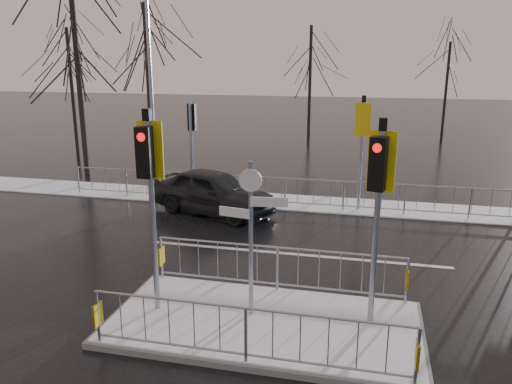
# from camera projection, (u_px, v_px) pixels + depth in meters

# --- Properties ---
(ground) EXTENTS (120.00, 120.00, 0.00)m
(ground) POSITION_uv_depth(u_px,v_px,m) (264.00, 327.00, 9.66)
(ground) COLOR black
(ground) RESTS_ON ground
(snow_verge) EXTENTS (30.00, 2.00, 0.04)m
(snow_verge) POSITION_uv_depth(u_px,v_px,m) (315.00, 204.00, 17.74)
(snow_verge) COLOR white
(snow_verge) RESTS_ON ground
(lane_markings) EXTENTS (8.00, 11.38, 0.01)m
(lane_markings) POSITION_uv_depth(u_px,v_px,m) (260.00, 336.00, 9.35)
(lane_markings) COLOR silver
(lane_markings) RESTS_ON ground
(traffic_island) EXTENTS (6.00, 3.04, 4.15)m
(traffic_island) POSITION_uv_depth(u_px,v_px,m) (263.00, 308.00, 9.57)
(traffic_island) COLOR slate
(traffic_island) RESTS_ON ground
(far_kerb_fixtures) EXTENTS (18.00, 0.65, 3.83)m
(far_kerb_fixtures) POSITION_uv_depth(u_px,v_px,m) (323.00, 180.00, 16.94)
(far_kerb_fixtures) COLOR #8E929B
(far_kerb_fixtures) RESTS_ON ground
(car_far_lane) EXTENTS (4.68, 3.12, 1.48)m
(car_far_lane) POSITION_uv_depth(u_px,v_px,m) (213.00, 192.00, 16.59)
(car_far_lane) COLOR black
(car_far_lane) RESTS_ON ground
(tree_near_a) EXTENTS (4.75, 4.75, 8.97)m
(tree_near_a) POSITION_uv_depth(u_px,v_px,m) (74.00, 31.00, 20.73)
(tree_near_a) COLOR black
(tree_near_a) RESTS_ON ground
(tree_near_b) EXTENTS (4.00, 4.00, 7.55)m
(tree_near_b) POSITION_uv_depth(u_px,v_px,m) (147.00, 55.00, 21.84)
(tree_near_b) COLOR black
(tree_near_b) RESTS_ON ground
(tree_near_c) EXTENTS (3.50, 3.50, 6.61)m
(tree_near_c) POSITION_uv_depth(u_px,v_px,m) (70.00, 70.00, 23.94)
(tree_near_c) COLOR black
(tree_near_c) RESTS_ON ground
(tree_far_a) EXTENTS (3.75, 3.75, 7.08)m
(tree_far_a) POSITION_uv_depth(u_px,v_px,m) (310.00, 62.00, 29.53)
(tree_far_a) COLOR black
(tree_far_a) RESTS_ON ground
(tree_far_b) EXTENTS (3.25, 3.25, 6.14)m
(tree_far_b) POSITION_uv_depth(u_px,v_px,m) (448.00, 73.00, 29.81)
(tree_far_b) COLOR black
(tree_far_b) RESTS_ON ground
(street_lamp_left) EXTENTS (1.25, 0.18, 8.20)m
(street_lamp_left) POSITION_uv_depth(u_px,v_px,m) (152.00, 73.00, 18.84)
(street_lamp_left) COLOR #8E929B
(street_lamp_left) RESTS_ON ground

